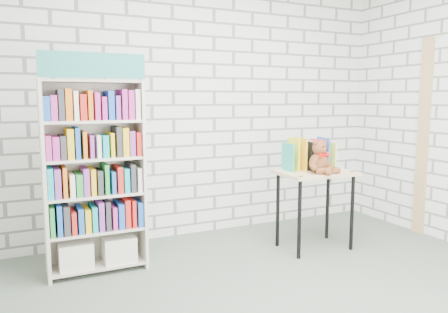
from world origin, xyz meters
name	(u,v)px	position (x,y,z in m)	size (l,w,h in m)	color
ground	(302,311)	(0.00, 0.00, 0.00)	(4.50, 4.50, 0.00)	#4E5B4D
room_shell	(308,49)	(0.00, 0.00, 1.78)	(4.52, 4.02, 2.81)	silver
bookshelf	(94,175)	(-1.16, 1.36, 0.83)	(0.81, 0.32, 1.82)	beige
display_table	(315,182)	(0.88, 1.04, 0.66)	(0.73, 0.51, 0.77)	tan
table_books	(309,155)	(0.88, 1.15, 0.92)	(0.50, 0.23, 0.30)	teal
teddy_bear	(320,160)	(0.85, 0.93, 0.90)	(0.29, 0.28, 0.32)	brown
door_trim	(423,138)	(2.23, 0.95, 1.05)	(0.05, 0.12, 2.10)	tan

